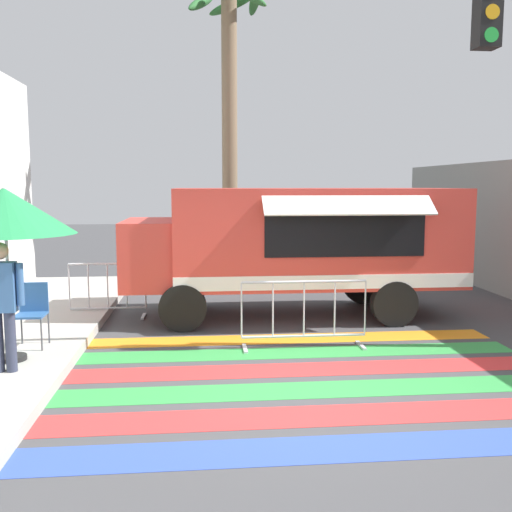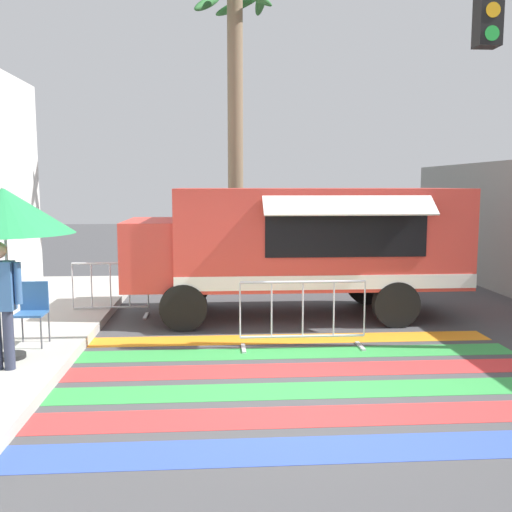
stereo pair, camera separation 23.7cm
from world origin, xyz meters
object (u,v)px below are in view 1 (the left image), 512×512
patio_umbrella (5,212)px  barricade_front (304,315)px  folding_chair (32,308)px  food_truck (290,240)px  palm_tree (228,86)px  barricade_side (108,292)px  vendor_person (2,299)px

patio_umbrella → barricade_front: patio_umbrella is taller
patio_umbrella → folding_chair: (0.08, 0.69, -1.39)m
food_truck → palm_tree: palm_tree is taller
barricade_front → barricade_side: 3.93m
food_truck → patio_umbrella: patio_umbrella is taller
folding_chair → barricade_front: (3.90, 0.02, -0.19)m
food_truck → barricade_front: bearing=-93.1°
food_truck → patio_umbrella: size_ratio=2.69×
barricade_front → palm_tree: size_ratio=0.25×
folding_chair → patio_umbrella: bearing=-80.6°
folding_chair → palm_tree: 8.03m
vendor_person → barricade_side: size_ratio=1.15×
food_truck → palm_tree: bearing=103.2°
patio_umbrella → folding_chair: size_ratio=2.51×
food_truck → barricade_front: 2.33m
barricade_front → patio_umbrella: bearing=-169.9°
food_truck → folding_chair: bearing=-151.7°
barricade_side → palm_tree: bearing=58.3°
folding_chair → palm_tree: palm_tree is taller
food_truck → vendor_person: (-4.02, -3.31, -0.37)m
vendor_person → palm_tree: (3.09, 7.30, 3.78)m
folding_chair → food_truck: bearing=44.0°
patio_umbrella → barricade_side: 3.45m
barricade_side → palm_tree: palm_tree is taller
patio_umbrella → folding_chair: 1.55m
food_truck → vendor_person: food_truck is taller
patio_umbrella → barricade_front: 4.33m
food_truck → palm_tree: 5.33m
vendor_person → barricade_side: (0.69, 3.43, -0.57)m
palm_tree → folding_chair: bearing=-116.6°
vendor_person → barricade_front: size_ratio=0.85×
barricade_side → vendor_person: bearing=-101.3°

